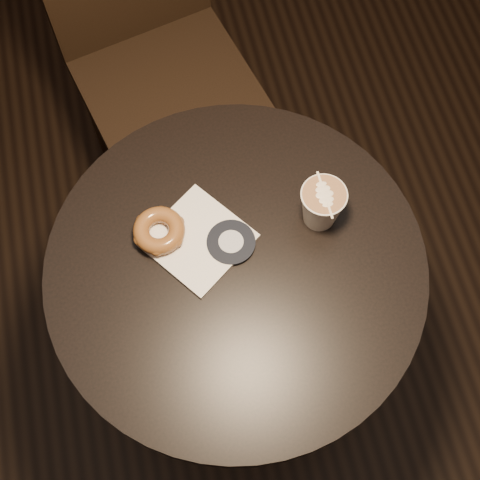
{
  "coord_description": "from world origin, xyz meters",
  "views": [
    {
      "loc": [
        -0.1,
        -0.44,
        1.88
      ],
      "look_at": [
        0.01,
        0.03,
        0.79
      ],
      "focal_mm": 50.0,
      "sensor_mm": 36.0,
      "label": 1
    }
  ],
  "objects_px": {
    "cafe_table": "(236,300)",
    "chair": "(146,28)",
    "latte_cup": "(321,206)",
    "pastry_bag": "(198,240)",
    "doughnut": "(159,230)"
  },
  "relations": [
    {
      "from": "cafe_table",
      "to": "chair",
      "type": "bearing_deg",
      "value": 94.62
    },
    {
      "from": "cafe_table",
      "to": "pastry_bag",
      "type": "distance_m",
      "value": 0.22
    },
    {
      "from": "cafe_table",
      "to": "pastry_bag",
      "type": "height_order",
      "value": "pastry_bag"
    },
    {
      "from": "cafe_table",
      "to": "doughnut",
      "type": "relative_size",
      "value": 7.85
    },
    {
      "from": "cafe_table",
      "to": "chair",
      "type": "xyz_separation_m",
      "value": [
        -0.06,
        0.72,
        0.04
      ]
    },
    {
      "from": "chair",
      "to": "latte_cup",
      "type": "relative_size",
      "value": 11.23
    },
    {
      "from": "cafe_table",
      "to": "latte_cup",
      "type": "xyz_separation_m",
      "value": [
        0.17,
        0.06,
        0.25
      ]
    },
    {
      "from": "cafe_table",
      "to": "chair",
      "type": "distance_m",
      "value": 0.73
    },
    {
      "from": "pastry_bag",
      "to": "doughnut",
      "type": "height_order",
      "value": "doughnut"
    },
    {
      "from": "cafe_table",
      "to": "latte_cup",
      "type": "distance_m",
      "value": 0.31
    },
    {
      "from": "chair",
      "to": "latte_cup",
      "type": "bearing_deg",
      "value": -84.52
    },
    {
      "from": "chair",
      "to": "latte_cup",
      "type": "distance_m",
      "value": 0.74
    },
    {
      "from": "pastry_bag",
      "to": "latte_cup",
      "type": "xyz_separation_m",
      "value": [
        0.23,
        -0.0,
        0.04
      ]
    },
    {
      "from": "doughnut",
      "to": "chair",
      "type": "bearing_deg",
      "value": 84.22
    },
    {
      "from": "cafe_table",
      "to": "doughnut",
      "type": "bearing_deg",
      "value": 144.62
    }
  ]
}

